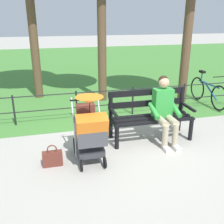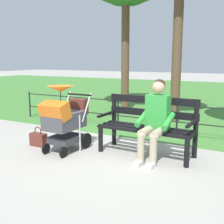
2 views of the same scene
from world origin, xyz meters
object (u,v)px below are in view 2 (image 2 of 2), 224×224
object	(u,v)px
person_on_bench	(155,118)
handbag	(38,139)
stroller	(64,118)
park_bench	(148,123)

from	to	relation	value
person_on_bench	handbag	xyz separation A→B (m)	(2.13, 0.37, -0.55)
stroller	handbag	size ratio (longest dim) A/B	3.11
person_on_bench	handbag	world-z (taller)	person_on_bench
park_bench	handbag	xyz separation A→B (m)	(1.93, 0.59, -0.40)
stroller	handbag	bearing A→B (deg)	-0.69
park_bench	person_on_bench	xyz separation A→B (m)	(-0.20, 0.22, 0.15)
handbag	stroller	bearing A→B (deg)	179.31
person_on_bench	stroller	xyz separation A→B (m)	(1.50, 0.38, -0.08)
stroller	handbag	distance (m)	0.78
handbag	park_bench	bearing A→B (deg)	-162.84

